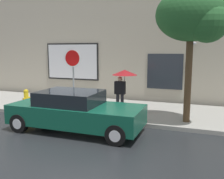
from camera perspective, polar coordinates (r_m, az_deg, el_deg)
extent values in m
plane|color=black|center=(9.18, -9.15, -8.78)|extent=(60.00, 60.00, 0.00)
cube|color=gray|center=(11.77, -2.00, -4.33)|extent=(20.00, 4.00, 0.15)
cube|color=#B2A893|center=(13.82, 1.91, 11.95)|extent=(20.00, 0.40, 7.00)
cube|color=black|center=(14.76, -9.06, 6.32)|extent=(3.29, 0.06, 2.10)
cube|color=silver|center=(14.73, -9.11, 6.31)|extent=(3.13, 0.03, 1.94)
cube|color=#262B33|center=(13.06, 11.96, 4.03)|extent=(1.80, 0.04, 1.80)
cone|color=#99999E|center=(12.77, 18.40, 9.95)|extent=(0.22, 0.24, 0.24)
cube|color=#0F4C38|center=(8.79, -8.13, -5.55)|extent=(4.60, 1.84, 0.67)
cube|color=black|center=(8.77, -9.53, -1.83)|extent=(2.07, 1.62, 0.46)
cylinder|color=black|center=(8.98, 4.49, -6.97)|extent=(0.64, 0.22, 0.64)
cylinder|color=silver|center=(8.98, 4.49, -6.97)|extent=(0.35, 0.24, 0.35)
cylinder|color=black|center=(7.44, 0.90, -10.35)|extent=(0.64, 0.22, 0.64)
cylinder|color=silver|center=(7.44, 0.90, -10.35)|extent=(0.35, 0.24, 0.35)
cylinder|color=black|center=(10.44, -14.40, -4.95)|extent=(0.64, 0.22, 0.64)
cylinder|color=silver|center=(10.44, -14.40, -4.95)|extent=(0.35, 0.24, 0.35)
cylinder|color=black|center=(9.15, -20.43, -7.21)|extent=(0.64, 0.22, 0.64)
cylinder|color=silver|center=(9.15, -20.43, -7.21)|extent=(0.35, 0.24, 0.35)
cylinder|color=yellow|center=(12.43, -18.96, -2.08)|extent=(0.22, 0.22, 0.71)
sphere|color=gold|center=(12.37, -19.04, -0.46)|extent=(0.23, 0.23, 0.23)
cylinder|color=gold|center=(12.30, -19.44, -2.04)|extent=(0.09, 0.12, 0.09)
cylinder|color=gold|center=(12.54, -18.51, -1.79)|extent=(0.09, 0.12, 0.09)
cylinder|color=yellow|center=(12.49, -18.89, -3.54)|extent=(0.30, 0.30, 0.06)
cylinder|color=black|center=(10.80, 1.30, -3.03)|extent=(0.14, 0.14, 0.77)
cylinder|color=black|center=(10.74, 2.33, -3.10)|extent=(0.14, 0.14, 0.77)
cube|color=black|center=(10.65, 1.83, 0.41)|extent=(0.45, 0.22, 0.55)
sphere|color=tan|center=(10.60, 1.84, 2.43)|extent=(0.21, 0.21, 0.21)
cylinder|color=#4C4C51|center=(10.56, 2.88, 1.69)|extent=(0.02, 0.02, 0.90)
cone|color=maroon|center=(10.51, 2.90, 3.93)|extent=(1.07, 1.07, 0.22)
cylinder|color=#4C3823|center=(9.48, 16.98, 2.27)|extent=(0.25, 0.25, 3.18)
ellipsoid|color=#235628|center=(9.50, 17.63, 16.00)|extent=(2.49, 2.11, 1.87)
sphere|color=#235628|center=(9.15, 21.05, 14.16)|extent=(1.37, 1.37, 1.37)
cylinder|color=gray|center=(10.82, -8.78, 1.94)|extent=(0.07, 0.07, 2.65)
cylinder|color=white|center=(10.72, -9.00, 7.10)|extent=(0.76, 0.02, 0.76)
cylinder|color=red|center=(10.70, -9.04, 7.09)|extent=(0.66, 0.02, 0.66)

